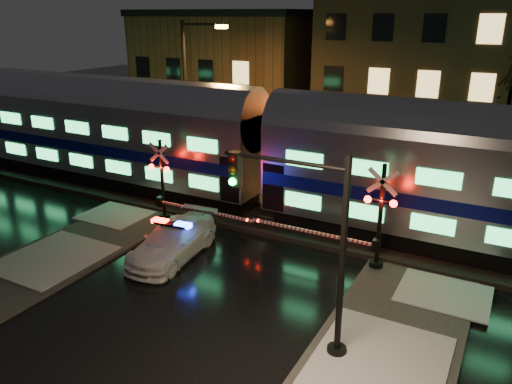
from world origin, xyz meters
TOP-DOWN VIEW (x-y plane):
  - ground at (0.00, 0.00)m, footprint 120.00×120.00m
  - ballast at (0.00, 5.00)m, footprint 90.00×4.20m
  - building_left at (-13.00, 22.00)m, footprint 14.00×10.00m
  - building_mid at (2.00, 22.50)m, footprint 12.00×11.00m
  - train at (-1.16, 5.00)m, footprint 51.00×3.12m
  - police_car at (-2.53, -0.46)m, footprint 2.39×4.95m
  - crossing_signal_right at (4.53, 2.31)m, footprint 5.89×0.66m
  - crossing_signal_left at (-4.84, 2.30)m, footprint 5.48×0.64m
  - traffic_light at (4.38, -3.26)m, footprint 3.84×0.70m
  - streetlight at (-8.19, 9.00)m, footprint 2.97×0.31m

SIDE VIEW (x-z plane):
  - ground at x=0.00m, z-range 0.00..0.00m
  - ballast at x=0.00m, z-range 0.00..0.24m
  - police_car at x=-2.53m, z-range -0.07..1.48m
  - crossing_signal_left at x=-4.84m, z-range -0.34..3.54m
  - crossing_signal_right at x=4.53m, z-range -0.36..3.81m
  - traffic_light at x=4.38m, z-range 0.19..6.12m
  - train at x=-1.16m, z-range 0.42..6.35m
  - building_left at x=-13.00m, z-range 0.00..9.00m
  - streetlight at x=-8.19m, z-range 0.68..9.56m
  - building_mid at x=2.00m, z-range 0.00..11.50m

